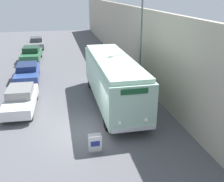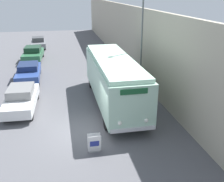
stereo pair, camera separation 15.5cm
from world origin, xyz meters
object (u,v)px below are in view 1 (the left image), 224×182
(streetlamp, at_px, (141,27))
(parked_car_distant, at_px, (36,43))
(parked_car_far, at_px, (31,54))
(vintage_bus, at_px, (113,78))
(parked_car_near, at_px, (21,99))
(parked_car_mid, at_px, (27,72))
(sign_board, at_px, (95,143))

(streetlamp, relative_size, parked_car_distant, 1.77)
(parked_car_far, bearing_deg, parked_car_distant, 91.64)
(vintage_bus, height_order, parked_car_near, vintage_bus)
(parked_car_mid, relative_size, parked_car_far, 1.03)
(vintage_bus, relative_size, parked_car_distant, 2.27)
(sign_board, xyz_separation_m, parked_car_distant, (-4.04, 25.75, 0.30))
(streetlamp, bearing_deg, parked_car_distant, 115.25)
(parked_car_distant, bearing_deg, parked_car_mid, -94.39)
(parked_car_mid, bearing_deg, parked_car_far, 90.30)
(streetlamp, bearing_deg, vintage_bus, -142.01)
(sign_board, height_order, parked_car_distant, parked_car_distant)
(parked_car_near, distance_m, parked_car_mid, 6.31)
(parked_car_mid, xyz_separation_m, parked_car_distant, (0.05, 13.65, 0.02))
(streetlamp, relative_size, parked_car_near, 1.62)
(vintage_bus, distance_m, parked_car_distant, 21.20)
(parked_car_near, xyz_separation_m, parked_car_distant, (-0.06, 19.97, -0.02))
(parked_car_mid, bearing_deg, streetlamp, -28.87)
(streetlamp, bearing_deg, sign_board, -121.67)
(streetlamp, height_order, parked_car_far, streetlamp)
(parked_car_mid, xyz_separation_m, parked_car_far, (-0.12, 6.88, 0.08))
(vintage_bus, relative_size, parked_car_mid, 2.05)
(vintage_bus, xyz_separation_m, parked_car_far, (-6.31, 13.48, -1.04))
(vintage_bus, bearing_deg, parked_car_distant, 106.86)
(streetlamp, relative_size, parked_car_mid, 1.59)
(sign_board, bearing_deg, parked_car_distant, 98.92)
(parked_car_near, bearing_deg, parked_car_distant, 92.57)
(parked_car_mid, bearing_deg, vintage_bus, -47.52)
(sign_board, xyz_separation_m, parked_car_mid, (-4.09, 12.10, 0.28))
(parked_car_distant, bearing_deg, vintage_bus, -77.30)
(parked_car_far, distance_m, parked_car_distant, 6.78)
(vintage_bus, height_order, parked_car_mid, vintage_bus)
(parked_car_far, height_order, parked_car_distant, parked_car_far)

